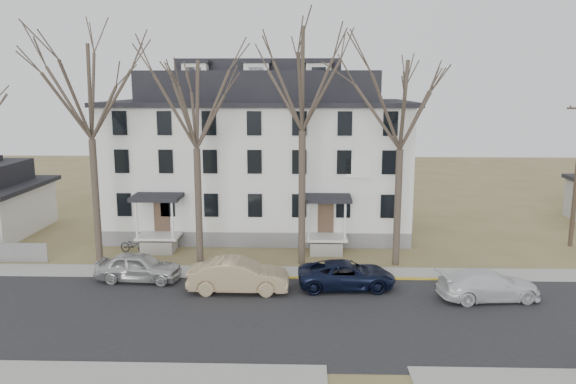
{
  "coord_description": "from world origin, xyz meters",
  "views": [
    {
      "loc": [
        1.15,
        -21.82,
        10.33
      ],
      "look_at": [
        0.22,
        9.0,
        4.44
      ],
      "focal_mm": 35.0,
      "sensor_mm": 36.0,
      "label": 1
    }
  ],
  "objects_px": {
    "car_white": "(488,286)",
    "bicycle_left": "(134,246)",
    "boarding_house": "(261,155)",
    "tree_mid_left": "(195,98)",
    "car_tan": "(238,276)",
    "tree_mid_right": "(402,98)",
    "tree_center": "(303,71)",
    "car_silver": "(139,267)",
    "car_navy": "(347,275)",
    "tree_far_left": "(88,85)"
  },
  "relations": [
    {
      "from": "boarding_house",
      "to": "car_tan",
      "type": "distance_m",
      "value": 13.63
    },
    {
      "from": "car_silver",
      "to": "car_tan",
      "type": "height_order",
      "value": "car_tan"
    },
    {
      "from": "car_silver",
      "to": "car_navy",
      "type": "relative_size",
      "value": 0.9
    },
    {
      "from": "tree_mid_right",
      "to": "car_tan",
      "type": "relative_size",
      "value": 2.51
    },
    {
      "from": "tree_mid_left",
      "to": "bicycle_left",
      "type": "xyz_separation_m",
      "value": [
        -4.44,
        1.67,
        -9.11
      ]
    },
    {
      "from": "boarding_house",
      "to": "car_white",
      "type": "bearing_deg",
      "value": -48.11
    },
    {
      "from": "car_white",
      "to": "bicycle_left",
      "type": "bearing_deg",
      "value": 62.97
    },
    {
      "from": "tree_mid_right",
      "to": "bicycle_left",
      "type": "relative_size",
      "value": 6.8
    },
    {
      "from": "car_silver",
      "to": "car_tan",
      "type": "bearing_deg",
      "value": -100.88
    },
    {
      "from": "tree_center",
      "to": "car_silver",
      "type": "distance_m",
      "value": 13.87
    },
    {
      "from": "car_white",
      "to": "bicycle_left",
      "type": "relative_size",
      "value": 2.63
    },
    {
      "from": "car_tan",
      "to": "bicycle_left",
      "type": "bearing_deg",
      "value": 48.6
    },
    {
      "from": "tree_mid_right",
      "to": "bicycle_left",
      "type": "height_order",
      "value": "tree_mid_right"
    },
    {
      "from": "tree_mid_left",
      "to": "tree_mid_right",
      "type": "height_order",
      "value": "same"
    },
    {
      "from": "car_silver",
      "to": "bicycle_left",
      "type": "distance_m",
      "value": 5.27
    },
    {
      "from": "tree_center",
      "to": "car_white",
      "type": "bearing_deg",
      "value": -30.48
    },
    {
      "from": "tree_mid_left",
      "to": "bicycle_left",
      "type": "relative_size",
      "value": 6.8
    },
    {
      "from": "boarding_house",
      "to": "tree_far_left",
      "type": "bearing_deg",
      "value": -137.82
    },
    {
      "from": "tree_mid_left",
      "to": "car_white",
      "type": "height_order",
      "value": "tree_mid_left"
    },
    {
      "from": "boarding_house",
      "to": "car_white",
      "type": "xyz_separation_m",
      "value": [
        12.13,
        -13.53,
        -4.66
      ]
    },
    {
      "from": "boarding_house",
      "to": "tree_mid_left",
      "type": "relative_size",
      "value": 1.63
    },
    {
      "from": "car_tan",
      "to": "car_navy",
      "type": "bearing_deg",
      "value": -83.12
    },
    {
      "from": "tree_far_left",
      "to": "tree_mid_right",
      "type": "relative_size",
      "value": 1.08
    },
    {
      "from": "car_navy",
      "to": "car_tan",
      "type": "bearing_deg",
      "value": 93.73
    },
    {
      "from": "car_tan",
      "to": "bicycle_left",
      "type": "xyz_separation_m",
      "value": [
        -7.27,
        6.37,
        -0.34
      ]
    },
    {
      "from": "car_silver",
      "to": "tree_mid_right",
      "type": "bearing_deg",
      "value": -73.4
    },
    {
      "from": "tree_far_left",
      "to": "tree_center",
      "type": "height_order",
      "value": "tree_center"
    },
    {
      "from": "car_tan",
      "to": "bicycle_left",
      "type": "relative_size",
      "value": 2.71
    },
    {
      "from": "tree_mid_left",
      "to": "car_navy",
      "type": "distance_m",
      "value": 12.84
    },
    {
      "from": "boarding_house",
      "to": "car_navy",
      "type": "relative_size",
      "value": 4.16
    },
    {
      "from": "car_silver",
      "to": "car_white",
      "type": "bearing_deg",
      "value": -93.16
    },
    {
      "from": "tree_center",
      "to": "car_tan",
      "type": "bearing_deg",
      "value": -123.97
    },
    {
      "from": "boarding_house",
      "to": "car_silver",
      "type": "relative_size",
      "value": 4.62
    },
    {
      "from": "tree_center",
      "to": "bicycle_left",
      "type": "distance_m",
      "value": 14.96
    },
    {
      "from": "tree_far_left",
      "to": "tree_mid_left",
      "type": "xyz_separation_m",
      "value": [
        6.0,
        0.0,
        -0.74
      ]
    },
    {
      "from": "boarding_house",
      "to": "car_silver",
      "type": "xyz_separation_m",
      "value": [
        -5.67,
        -11.44,
        -4.61
      ]
    },
    {
      "from": "boarding_house",
      "to": "car_navy",
      "type": "bearing_deg",
      "value": -66.33
    },
    {
      "from": "tree_mid_right",
      "to": "car_silver",
      "type": "xyz_separation_m",
      "value": [
        -14.17,
        -3.28,
        -8.84
      ]
    },
    {
      "from": "tree_mid_right",
      "to": "car_silver",
      "type": "bearing_deg",
      "value": -166.95
    },
    {
      "from": "car_tan",
      "to": "tree_mid_right",
      "type": "bearing_deg",
      "value": -61.73
    },
    {
      "from": "tree_mid_right",
      "to": "tree_mid_left",
      "type": "bearing_deg",
      "value": 180.0
    },
    {
      "from": "bicycle_left",
      "to": "car_white",
      "type": "bearing_deg",
      "value": -95.18
    },
    {
      "from": "car_silver",
      "to": "bicycle_left",
      "type": "xyz_separation_m",
      "value": [
        -1.77,
        4.95,
        -0.27
      ]
    },
    {
      "from": "boarding_house",
      "to": "car_white",
      "type": "height_order",
      "value": "boarding_house"
    },
    {
      "from": "tree_center",
      "to": "car_white",
      "type": "height_order",
      "value": "tree_center"
    },
    {
      "from": "tree_far_left",
      "to": "boarding_house",
      "type": "bearing_deg",
      "value": 42.18
    },
    {
      "from": "tree_far_left",
      "to": "car_white",
      "type": "relative_size",
      "value": 2.78
    },
    {
      "from": "tree_mid_left",
      "to": "bicycle_left",
      "type": "height_order",
      "value": "tree_mid_left"
    },
    {
      "from": "car_silver",
      "to": "car_navy",
      "type": "distance_m",
      "value": 11.02
    },
    {
      "from": "boarding_house",
      "to": "tree_mid_right",
      "type": "height_order",
      "value": "tree_mid_right"
    }
  ]
}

